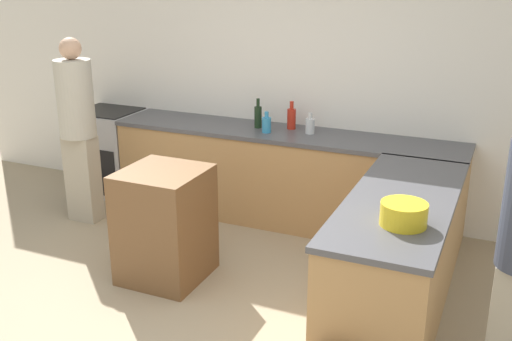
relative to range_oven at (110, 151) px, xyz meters
name	(u,v)px	position (x,y,z in m)	size (l,w,h in m)	color
ground_plane	(171,331)	(2.02, -2.08, -0.45)	(14.00, 14.00, 0.00)	tan
wall_back	(297,77)	(2.02, 0.34, 0.90)	(8.00, 0.06, 2.70)	white
counter_back	(283,176)	(2.02, 0.00, 0.00)	(3.37, 0.65, 0.90)	tan
counter_peninsula	(397,258)	(3.36, -1.26, 0.00)	(0.69, 1.92, 0.90)	tan
range_oven	(110,151)	(0.00, 0.00, 0.00)	(0.67, 0.62, 0.91)	#ADADB2
island_table	(165,225)	(1.59, -1.42, -0.01)	(0.61, 0.63, 0.89)	brown
mixing_bowl	(404,214)	(3.45, -1.70, 0.51)	(0.28, 0.28, 0.14)	yellow
vinegar_bottle_clear	(310,125)	(2.27, 0.03, 0.52)	(0.09, 0.09, 0.19)	silver
hot_sauce_bottle	(291,118)	(2.05, 0.13, 0.55)	(0.08, 0.08, 0.27)	red
dish_soap_bottle	(267,124)	(1.89, -0.09, 0.52)	(0.09, 0.09, 0.20)	#338CBF
wine_bottle_dark	(258,116)	(1.75, 0.04, 0.56)	(0.07, 0.07, 0.28)	black
person_by_range	(78,124)	(0.26, -0.77, 0.51)	(0.34, 0.34, 1.76)	#ADA38E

